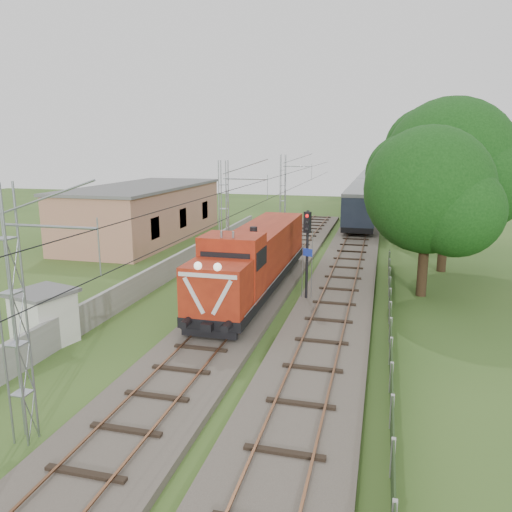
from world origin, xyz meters
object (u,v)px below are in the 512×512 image
(coach_rake, at_px, (370,184))
(signal_post, at_px, (307,240))
(locomotive, at_px, (256,258))
(relay_hut, at_px, (44,317))

(coach_rake, bearing_deg, signal_post, -91.72)
(locomotive, xyz_separation_m, relay_hut, (-7.40, -10.07, -0.98))
(signal_post, distance_m, relay_hut, 14.17)
(signal_post, bearing_deg, locomotive, 161.52)
(coach_rake, bearing_deg, relay_hut, -100.70)
(signal_post, xyz_separation_m, relay_hut, (-10.70, -8.97, -2.43))
(locomotive, relative_size, signal_post, 3.22)
(locomotive, xyz_separation_m, coach_rake, (5.00, 55.54, 0.39))
(locomotive, distance_m, relay_hut, 12.54)
(coach_rake, bearing_deg, locomotive, -95.14)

